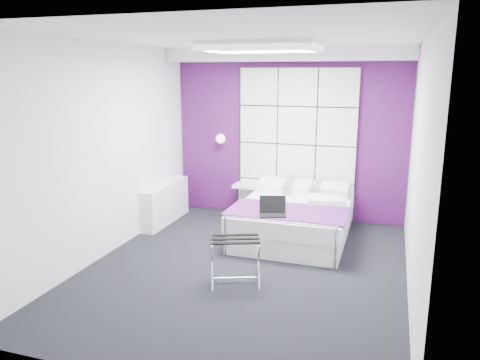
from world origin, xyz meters
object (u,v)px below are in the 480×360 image
object	(u,v)px
nightstand	(247,186)
radiator	(165,203)
laptop	(274,210)
bed	(294,219)
wall_lamp	(221,138)
luggage_rack	(235,261)

from	to	relation	value
nightstand	radiator	bearing A→B (deg)	-146.30
radiator	laptop	distance (m)	2.04
bed	nightstand	world-z (taller)	bed
bed	wall_lamp	bearing A→B (deg)	148.65
wall_lamp	luggage_rack	distance (m)	2.83
wall_lamp	bed	distance (m)	1.87
bed	luggage_rack	world-z (taller)	bed
luggage_rack	laptop	size ratio (longest dim) A/B	1.58
luggage_rack	laptop	world-z (taller)	laptop
bed	radiator	bearing A→B (deg)	177.83
bed	nightstand	bearing A→B (deg)	139.52
bed	nightstand	size ratio (longest dim) A/B	4.56
wall_lamp	laptop	xyz separation A→B (m)	(1.24, -1.49, -0.65)
radiator	laptop	xyz separation A→B (m)	(1.88, -0.73, 0.27)
bed	nightstand	xyz separation A→B (m)	(-0.93, 0.80, 0.22)
wall_lamp	nightstand	world-z (taller)	wall_lamp
radiator	luggage_rack	xyz separation A→B (m)	(1.70, -1.68, -0.05)
nightstand	laptop	size ratio (longest dim) A/B	1.22
nightstand	luggage_rack	world-z (taller)	nightstand
wall_lamp	nightstand	size ratio (longest dim) A/B	0.37
wall_lamp	laptop	bearing A→B (deg)	-50.24
bed	luggage_rack	bearing A→B (deg)	-101.00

